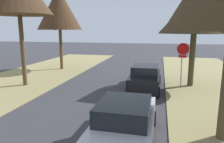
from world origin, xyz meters
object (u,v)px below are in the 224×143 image
(street_tree_right_mid_b, at_px, (195,13))
(parked_sedan_silver, at_px, (125,124))
(stop_sign_far, at_px, (183,55))
(street_tree_left_far, at_px, (59,9))
(parked_sedan_black, at_px, (145,78))

(street_tree_right_mid_b, height_order, parked_sedan_silver, street_tree_right_mid_b)
(stop_sign_far, relative_size, parked_sedan_silver, 0.66)
(street_tree_right_mid_b, relative_size, street_tree_left_far, 0.81)
(street_tree_left_far, relative_size, parked_sedan_black, 1.71)
(street_tree_right_mid_b, height_order, street_tree_left_far, street_tree_left_far)
(street_tree_right_mid_b, height_order, parked_sedan_black, street_tree_right_mid_b)
(stop_sign_far, xyz_separation_m, street_tree_left_far, (-10.73, 4.39, 3.51))
(stop_sign_far, relative_size, parked_sedan_black, 0.66)
(stop_sign_far, bearing_deg, parked_sedan_black, -161.05)
(street_tree_right_mid_b, relative_size, parked_sedan_silver, 1.38)
(street_tree_right_mid_b, distance_m, parked_sedan_silver, 9.82)
(parked_sedan_silver, height_order, parked_sedan_black, same)
(street_tree_right_mid_b, distance_m, street_tree_left_far, 12.06)
(street_tree_right_mid_b, xyz_separation_m, street_tree_left_far, (-11.39, 3.87, 0.85))
(street_tree_right_mid_b, relative_size, parked_sedan_black, 1.38)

